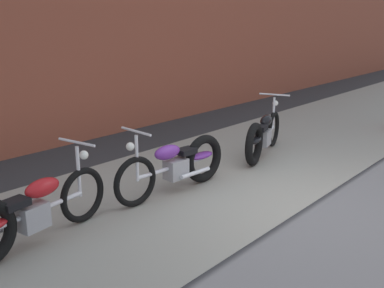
{
  "coord_description": "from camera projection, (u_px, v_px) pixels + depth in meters",
  "views": [
    {
      "loc": [
        -5.06,
        -2.48,
        2.4
      ],
      "look_at": [
        -0.61,
        1.4,
        0.75
      ],
      "focal_mm": 42.35,
      "sensor_mm": 36.0,
      "label": 1
    }
  ],
  "objects": [
    {
      "name": "sidewalk_slab",
      "position": [
        201.0,
        178.0,
        7.0
      ],
      "size": [
        36.0,
        3.5,
        0.01
      ],
      "primitive_type": "cube",
      "color": "gray",
      "rests_on": "ground"
    },
    {
      "name": "ground_plane",
      "position": [
        304.0,
        209.0,
        5.89
      ],
      "size": [
        80.0,
        80.0,
        0.0
      ],
      "primitive_type": "plane",
      "color": "#2D2D30"
    },
    {
      "name": "motorcycle_black",
      "position": [
        262.0,
        136.0,
        7.98
      ],
      "size": [
        1.95,
        0.82,
        1.03
      ],
      "rotation": [
        0.0,
        0.0,
        0.3
      ],
      "color": "black",
      "rests_on": "ground"
    },
    {
      "name": "motorcycle_red",
      "position": [
        26.0,
        214.0,
        4.79
      ],
      "size": [
        2.0,
        0.58,
        1.03
      ],
      "rotation": [
        0.0,
        0.0,
        0.14
      ],
      "color": "black",
      "rests_on": "ground"
    },
    {
      "name": "motorcycle_purple",
      "position": [
        180.0,
        164.0,
        6.43
      ],
      "size": [
        2.01,
        0.58,
        1.03
      ],
      "rotation": [
        0.0,
        0.0,
        3.08
      ],
      "color": "black",
      "rests_on": "ground"
    },
    {
      "name": "brick_building_wall",
      "position": [
        62.0,
        19.0,
        8.55
      ],
      "size": [
        36.0,
        0.5,
        4.76
      ],
      "primitive_type": "cube",
      "color": "brown",
      "rests_on": "ground"
    }
  ]
}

